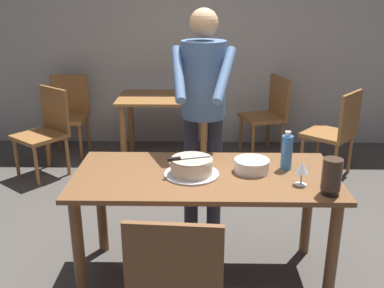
% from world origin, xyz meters
% --- Properties ---
extents(ground_plane, '(14.00, 14.00, 0.00)m').
position_xyz_m(ground_plane, '(0.00, 0.00, 0.00)').
color(ground_plane, '#4C4742').
extents(back_wall, '(10.00, 0.12, 2.70)m').
position_xyz_m(back_wall, '(0.00, 2.85, 1.35)').
color(back_wall, '#BCB7AD').
rests_on(back_wall, ground_plane).
extents(main_dining_table, '(1.63, 0.76, 0.75)m').
position_xyz_m(main_dining_table, '(0.00, 0.00, 0.63)').
color(main_dining_table, brown).
rests_on(main_dining_table, ground_plane).
extents(cake_on_platter, '(0.34, 0.34, 0.11)m').
position_xyz_m(cake_on_platter, '(-0.08, -0.02, 0.80)').
color(cake_on_platter, silver).
rests_on(cake_on_platter, main_dining_table).
extents(cake_knife, '(0.27, 0.10, 0.02)m').
position_xyz_m(cake_knife, '(-0.15, -0.04, 0.87)').
color(cake_knife, silver).
rests_on(cake_knife, cake_on_platter).
extents(plate_stack, '(0.22, 0.22, 0.08)m').
position_xyz_m(plate_stack, '(0.29, 0.04, 0.79)').
color(plate_stack, white).
rests_on(plate_stack, main_dining_table).
extents(wine_glass_near, '(0.08, 0.08, 0.14)m').
position_xyz_m(wine_glass_near, '(0.56, -0.15, 0.85)').
color(wine_glass_near, silver).
rests_on(wine_glass_near, main_dining_table).
extents(water_bottle, '(0.07, 0.07, 0.25)m').
position_xyz_m(water_bottle, '(0.52, 0.09, 0.86)').
color(water_bottle, '#387AC6').
rests_on(water_bottle, main_dining_table).
extents(hurricane_lamp, '(0.11, 0.11, 0.21)m').
position_xyz_m(hurricane_lamp, '(0.70, -0.27, 0.86)').
color(hurricane_lamp, black).
rests_on(hurricane_lamp, main_dining_table).
extents(person_cutting_cake, '(0.47, 0.56, 1.72)m').
position_xyz_m(person_cutting_cake, '(-0.01, 0.59, 1.08)').
color(person_cutting_cake, '#2D2D38').
rests_on(person_cutting_cake, ground_plane).
extents(chair_near_side, '(0.47, 0.47, 0.90)m').
position_xyz_m(chair_near_side, '(-0.14, -0.76, 0.49)').
color(chair_near_side, brown).
rests_on(chair_near_side, ground_plane).
extents(background_table, '(1.00, 0.70, 0.74)m').
position_xyz_m(background_table, '(-0.42, 2.15, 0.58)').
color(background_table, '#9E6633').
rests_on(background_table, ground_plane).
extents(background_chair_0, '(0.62, 0.62, 0.90)m').
position_xyz_m(background_chair_0, '(-1.61, 1.74, 0.49)').
color(background_chair_0, '#9E6633').
rests_on(background_chair_0, ground_plane).
extents(background_chair_1, '(0.55, 0.55, 0.90)m').
position_xyz_m(background_chair_1, '(0.77, 2.44, 0.49)').
color(background_chair_1, '#9E6633').
rests_on(background_chair_1, ground_plane).
extents(background_chair_2, '(0.44, 0.44, 0.90)m').
position_xyz_m(background_chair_2, '(-1.57, 2.42, 0.49)').
color(background_chair_2, '#9E6633').
rests_on(background_chair_2, ground_plane).
extents(background_chair_3, '(0.62, 0.62, 0.90)m').
position_xyz_m(background_chair_3, '(1.35, 1.75, 0.49)').
color(background_chair_3, '#9E6633').
rests_on(background_chair_3, ground_plane).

